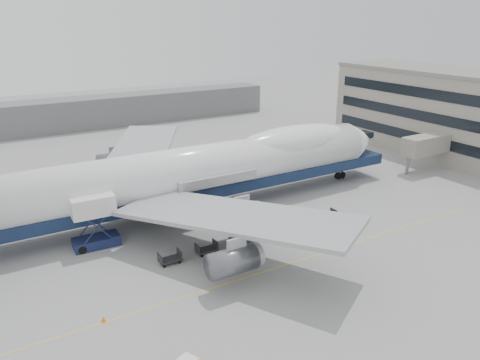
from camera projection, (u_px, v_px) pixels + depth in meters
ground at (247, 245)px, 53.33m from camera, size 260.00×260.00×0.00m
apron_line at (277, 268)px, 48.47m from camera, size 60.00×0.15×0.01m
hangar at (44, 117)px, 104.00m from camera, size 110.00×8.00×7.00m
airliner at (203, 169)px, 61.50m from camera, size 67.00×55.30×19.98m
catering_truck at (94, 218)px, 51.92m from camera, size 5.15×3.66×6.12m
traffic_cone at (103, 319)px, 39.78m from camera, size 0.40×0.40×0.58m
dolly_0 at (170, 259)px, 49.15m from camera, size 2.30×1.35×1.30m
dolly_1 at (206, 249)px, 51.25m from camera, size 2.30×1.35×1.30m
dolly_2 at (240, 240)px, 53.34m from camera, size 2.30×1.35×1.30m
dolly_3 at (271, 231)px, 55.43m from camera, size 2.30×1.35×1.30m
dolly_4 at (300, 224)px, 57.52m from camera, size 2.30×1.35×1.30m
dolly_5 at (327, 216)px, 59.62m from camera, size 2.30×1.35×1.30m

